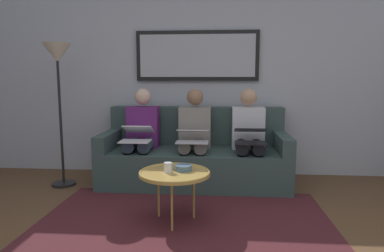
% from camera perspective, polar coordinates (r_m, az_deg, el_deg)
% --- Properties ---
extents(wall_rear, '(6.00, 0.12, 2.60)m').
position_cam_1_polar(wall_rear, '(4.60, 0.93, 8.36)').
color(wall_rear, '#B7BCC6').
rests_on(wall_rear, ground_plane).
extents(area_rug, '(2.60, 1.80, 0.01)m').
position_cam_1_polar(area_rug, '(3.12, -1.33, -15.92)').
color(area_rug, '#4C1E23').
rests_on(area_rug, ground_plane).
extents(couch, '(2.20, 0.90, 0.90)m').
position_cam_1_polar(couch, '(4.23, 0.47, -5.12)').
color(couch, '#384C47').
rests_on(couch, ground_plane).
extents(framed_mirror, '(1.58, 0.05, 0.64)m').
position_cam_1_polar(framed_mirror, '(4.51, 0.86, 11.55)').
color(framed_mirror, black).
extents(coffee_table, '(0.62, 0.62, 0.47)m').
position_cam_1_polar(coffee_table, '(3.03, -2.90, -7.87)').
color(coffee_table, tan).
rests_on(coffee_table, ground_plane).
extents(cup, '(0.07, 0.07, 0.09)m').
position_cam_1_polar(cup, '(3.00, -4.01, -6.89)').
color(cup, silver).
rests_on(cup, coffee_table).
extents(bowl, '(0.15, 0.15, 0.05)m').
position_cam_1_polar(bowl, '(3.06, -1.45, -6.94)').
color(bowl, slate).
rests_on(bowl, coffee_table).
extents(person_left, '(0.38, 0.58, 1.14)m').
position_cam_1_polar(person_left, '(4.10, 9.35, -1.38)').
color(person_left, silver).
rests_on(person_left, couch).
extents(laptop_black, '(0.34, 0.38, 0.16)m').
position_cam_1_polar(laptop_black, '(3.87, 9.64, -1.60)').
color(laptop_black, black).
extents(person_middle, '(0.38, 0.58, 1.14)m').
position_cam_1_polar(person_middle, '(4.10, 0.40, -1.28)').
color(person_middle, gray).
rests_on(person_middle, couch).
extents(laptop_silver, '(0.36, 0.33, 0.14)m').
position_cam_1_polar(laptop_silver, '(3.85, 0.12, -1.63)').
color(laptop_silver, silver).
extents(person_right, '(0.38, 0.58, 1.14)m').
position_cam_1_polar(person_right, '(4.20, -8.35, -1.15)').
color(person_right, '#66236B').
rests_on(person_right, couch).
extents(laptop_white, '(0.34, 0.39, 0.17)m').
position_cam_1_polar(laptop_white, '(3.98, -9.09, -1.38)').
color(laptop_white, white).
extents(standing_lamp, '(0.32, 0.32, 1.66)m').
position_cam_1_polar(standing_lamp, '(4.26, -21.33, 8.82)').
color(standing_lamp, black).
rests_on(standing_lamp, ground_plane).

